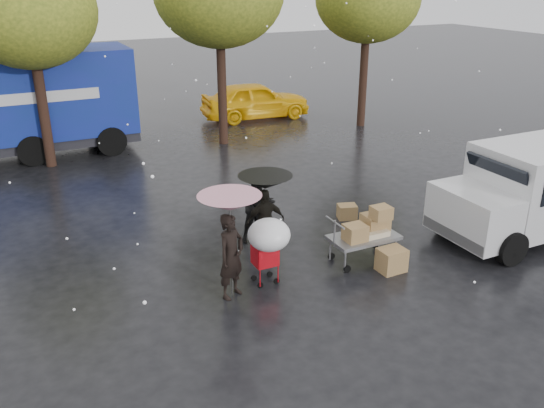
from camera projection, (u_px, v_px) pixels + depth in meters
name	position (u px, v px, depth m)	size (l,w,h in m)	color
ground	(289.00, 281.00, 11.79)	(90.00, 90.00, 0.00)	black
person_pink	(231.00, 256.00, 10.94)	(0.63, 0.41, 1.72)	black
person_middle	(258.00, 207.00, 13.23)	(0.83, 0.65, 1.72)	black
person_black	(265.00, 221.00, 12.73)	(0.88, 0.37, 1.50)	black
umbrella_pink	(230.00, 203.00, 10.53)	(1.20, 1.20, 2.11)	#4C4C4C
umbrella_black	(265.00, 182.00, 12.38)	(1.19, 1.19, 1.83)	#4C4C4C
vendor_cart	(367.00, 229.00, 12.39)	(1.52, 0.80, 1.27)	slate
shopping_cart	(268.00, 238.00, 11.21)	(0.84, 0.84, 1.46)	#B20A13
white_van	(541.00, 187.00, 13.55)	(4.91, 2.18, 2.20)	silver
blue_truck	(13.00, 106.00, 18.90)	(8.30, 2.60, 3.50)	navy
box_ground_near	(392.00, 260.00, 12.10)	(0.56, 0.45, 0.50)	olive
box_ground_far	(347.00, 212.00, 14.69)	(0.47, 0.36, 0.36)	olive
yellow_taxi	(255.00, 100.00, 24.37)	(1.83, 4.56, 1.55)	yellow
tree_row	(131.00, 0.00, 18.02)	(21.60, 4.40, 7.12)	black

